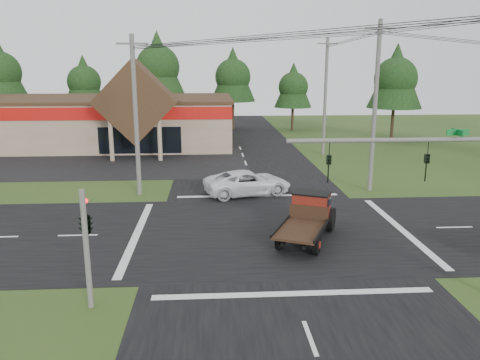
{
  "coord_description": "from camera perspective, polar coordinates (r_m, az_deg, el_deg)",
  "views": [
    {
      "loc": [
        -3.06,
        -23.18,
        8.47
      ],
      "look_at": [
        -1.47,
        2.6,
        2.2
      ],
      "focal_mm": 35.0,
      "sensor_mm": 36.0,
      "label": 1
    }
  ],
  "objects": [
    {
      "name": "tree_row_b",
      "position": [
        67.37,
        -18.48,
        11.45
      ],
      "size": [
        5.6,
        5.6,
        10.1
      ],
      "color": "#332316",
      "rests_on": "ground"
    },
    {
      "name": "utility_pole_nw",
      "position": [
        31.72,
        -12.6,
        7.74
      ],
      "size": [
        2.0,
        0.3,
        10.5
      ],
      "color": "#595651",
      "rests_on": "ground"
    },
    {
      "name": "tree_side_ne",
      "position": [
        57.21,
        18.47,
        11.86
      ],
      "size": [
        6.16,
        6.16,
        11.11
      ],
      "color": "#332316",
      "rests_on": "ground"
    },
    {
      "name": "traffic_signal_corner",
      "position": [
        17.19,
        -18.38,
        -3.79
      ],
      "size": [
        0.53,
        2.48,
        4.4
      ],
      "color": "#595651",
      "rests_on": "ground"
    },
    {
      "name": "traffic_signal_mast",
      "position": [
        18.47,
        25.31,
        -0.34
      ],
      "size": [
        8.12,
        0.24,
        7.0
      ],
      "color": "#595651",
      "rests_on": "ground"
    },
    {
      "name": "tree_row_e",
      "position": [
        64.19,
        6.51,
        11.38
      ],
      "size": [
        5.04,
        5.04,
        9.09
      ],
      "color": "#332316",
      "rests_on": "ground"
    },
    {
      "name": "tree_row_c",
      "position": [
        64.55,
        -10.0,
        13.66
      ],
      "size": [
        7.28,
        7.28,
        13.13
      ],
      "color": "#332316",
      "rests_on": "ground"
    },
    {
      "name": "road_ew",
      "position": [
        24.86,
        3.77,
        -6.27
      ],
      "size": [
        120.0,
        12.0,
        0.02
      ],
      "primitive_type": "cube",
      "color": "black",
      "rests_on": "ground"
    },
    {
      "name": "ground",
      "position": [
        24.87,
        3.77,
        -6.3
      ],
      "size": [
        120.0,
        120.0,
        0.0
      ],
      "primitive_type": "plane",
      "color": "#2A4719",
      "rests_on": "ground"
    },
    {
      "name": "parking_apron",
      "position": [
        44.39,
        -17.75,
        2.0
      ],
      "size": [
        28.0,
        14.0,
        0.02
      ],
      "primitive_type": "cube",
      "color": "black",
      "rests_on": "ground"
    },
    {
      "name": "tree_row_d",
      "position": [
        65.26,
        -0.87,
        12.68
      ],
      "size": [
        6.16,
        6.16,
        11.11
      ],
      "color": "#332316",
      "rests_on": "ground"
    },
    {
      "name": "utility_pole_n",
      "position": [
        46.59,
        10.36,
        10.06
      ],
      "size": [
        2.0,
        0.3,
        11.2
      ],
      "color": "#595651",
      "rests_on": "ground"
    },
    {
      "name": "road_ns",
      "position": [
        24.86,
        3.77,
        -6.28
      ],
      "size": [
        12.0,
        120.0,
        0.02
      ],
      "primitive_type": "cube",
      "color": "black",
      "rests_on": "ground"
    },
    {
      "name": "white_pickup",
      "position": [
        31.74,
        0.95,
        -0.31
      ],
      "size": [
        6.39,
        4.17,
        1.64
      ],
      "primitive_type": "imported",
      "rotation": [
        0.0,
        0.0,
        1.84
      ],
      "color": "white",
      "rests_on": "ground"
    },
    {
      "name": "antique_flatbed_truck",
      "position": [
        23.44,
        8.08,
        -4.72
      ],
      "size": [
        4.15,
        5.82,
        2.28
      ],
      "primitive_type": null,
      "rotation": [
        0.0,
        0.0,
        -0.43
      ],
      "color": "#60140D",
      "rests_on": "ground"
    },
    {
      "name": "cvs_building",
      "position": [
        54.54,
        -17.06,
        7.06
      ],
      "size": [
        30.4,
        18.2,
        9.19
      ],
      "color": "gray",
      "rests_on": "ground"
    },
    {
      "name": "tree_row_a",
      "position": [
        68.68,
        -27.26,
        11.82
      ],
      "size": [
        6.72,
        6.72,
        12.12
      ],
      "color": "#332316",
      "rests_on": "ground"
    },
    {
      "name": "utility_pole_ne",
      "position": [
        33.18,
        16.13,
        8.65
      ],
      "size": [
        2.0,
        0.3,
        11.5
      ],
      "color": "#595651",
      "rests_on": "ground"
    }
  ]
}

